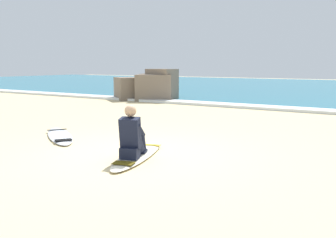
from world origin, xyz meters
TOP-DOWN VIEW (x-y plane):
  - ground_plane at (0.00, 0.00)m, footprint 80.00×80.00m
  - sea at (0.00, 22.19)m, footprint 80.00×28.00m
  - breaking_foam at (0.00, 8.49)m, footprint 80.00×0.90m
  - surfboard_main at (0.18, -0.08)m, footprint 1.22×2.47m
  - surfer_seated at (0.28, -0.40)m, footprint 0.55×0.77m
  - surfboard_spare_near at (-2.50, 0.38)m, footprint 2.18×1.76m
  - rock_outcrop_distant at (-5.96, 9.18)m, footprint 3.39×2.99m

SIDE VIEW (x-z plane):
  - ground_plane at x=0.00m, z-range 0.00..0.00m
  - surfboard_main at x=0.18m, z-range 0.00..0.07m
  - surfboard_spare_near at x=-2.50m, z-range 0.00..0.07m
  - sea at x=0.00m, z-range 0.00..0.10m
  - breaking_foam at x=0.00m, z-range 0.00..0.11m
  - surfer_seated at x=0.28m, z-range -0.04..0.91m
  - rock_outcrop_distant at x=-5.96m, z-range -0.13..1.38m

